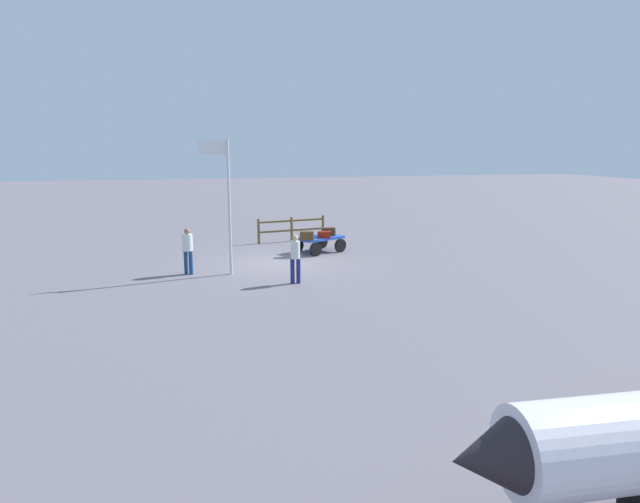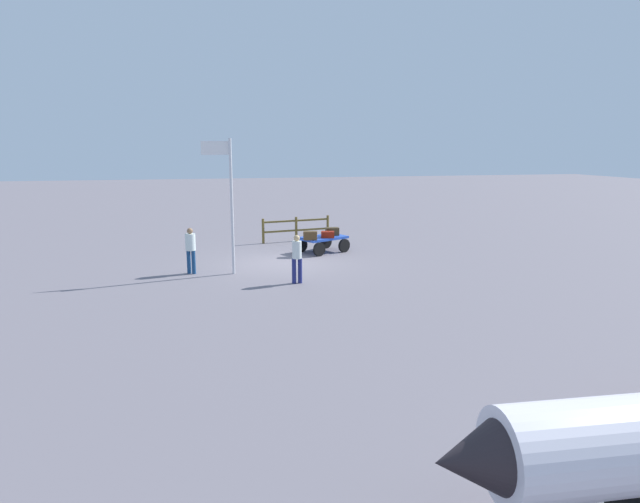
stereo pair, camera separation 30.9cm
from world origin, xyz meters
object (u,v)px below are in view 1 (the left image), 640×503
worker_lead (295,256)px  luggage_cart (319,241)px  suitcase_maroon (307,236)px  flagpole (226,195)px  worker_trailing (188,247)px  suitcase_grey (328,231)px  suitcase_olive (324,234)px

worker_lead → luggage_cart: bearing=-112.3°
luggage_cart → suitcase_maroon: bearing=44.0°
flagpole → worker_trailing: bearing=-14.8°
suitcase_grey → suitcase_maroon: size_ratio=0.90×
luggage_cart → worker_trailing: size_ratio=1.43×
suitcase_olive → worker_lead: 5.37m
worker_trailing → suitcase_maroon: bearing=-155.4°
suitcase_grey → flagpole: bearing=36.7°
luggage_cart → worker_lead: worker_lead is taller
suitcase_grey → flagpole: 6.14m
worker_lead → worker_trailing: 4.10m
suitcase_maroon → suitcase_olive: bearing=-155.7°
luggage_cart → suitcase_olive: suitcase_olive is taller
flagpole → suitcase_maroon: bearing=-143.5°
suitcase_grey → suitcase_olive: bearing=57.1°
luggage_cart → worker_lead: (2.11, 5.14, 0.43)m
luggage_cart → flagpole: flagpole is taller
suitcase_olive → worker_lead: bearing=64.9°
suitcase_maroon → flagpole: size_ratio=0.13×
luggage_cart → suitcase_maroon: 1.01m
suitcase_maroon → worker_lead: bearing=72.3°
suitcase_grey → flagpole: size_ratio=0.12×
suitcase_olive → worker_lead: worker_lead is taller
suitcase_maroon → worker_trailing: worker_trailing is taller
suitcase_olive → suitcase_grey: (-0.33, -0.51, 0.04)m
luggage_cart → suitcase_olive: (-0.16, 0.28, 0.32)m
luggage_cart → worker_lead: bearing=67.7°
suitcase_maroon → worker_trailing: 5.33m
suitcase_maroon → worker_lead: 4.70m
worker_lead → worker_trailing: worker_trailing is taller
worker_lead → flagpole: size_ratio=0.34×
worker_trailing → worker_lead: bearing=146.5°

